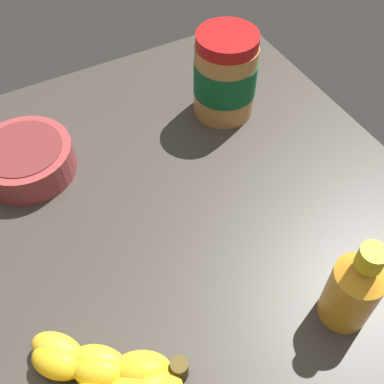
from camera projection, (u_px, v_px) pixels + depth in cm
name	position (u px, v px, depth cm)	size (l,w,h in cm)	color
ground_plane	(166.00, 225.00, 68.17)	(75.66, 73.77, 3.57)	#38332D
peanut_butter_jar	(225.00, 75.00, 75.66)	(10.15, 10.15, 14.49)	#BF8442
honey_bottle	(354.00, 288.00, 53.30)	(5.92, 5.92, 13.75)	orange
small_bowl	(26.00, 159.00, 70.47)	(14.15, 14.15, 4.88)	#993838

